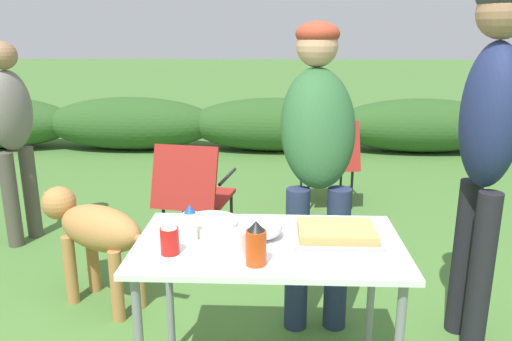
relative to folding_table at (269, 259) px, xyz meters
The scene contains 15 objects.
shrub_hedge 4.88m from the folding_table, 90.00° to the left, with size 14.40×0.90×0.72m.
folding_table is the anchor object (origin of this frame).
food_tray 0.30m from the folding_table, ahead, with size 0.36×0.27×0.06m.
plate_stack 0.31m from the folding_table, 151.83° to the left, with size 0.25×0.25×0.04m, color white.
mixing_bowl 0.13m from the folding_table, 131.69° to the left, with size 0.19×0.19×0.08m, color silver.
paper_cup_stack 0.22m from the folding_table, 130.71° to the right, with size 0.08×0.08×0.10m, color white.
hot_sauce_bottle 0.27m from the folding_table, 102.08° to the right, with size 0.08×0.08×0.17m.
ketchup_bottle 0.43m from the folding_table, 161.11° to the right, with size 0.07×0.07×0.14m.
mayo_bottle 0.36m from the folding_table, behind, with size 0.06×0.06×0.16m.
standing_person_with_beanie 0.79m from the folding_table, 69.90° to the left, with size 0.42×0.53×1.63m.
standing_person_in_dark_puffer 1.22m from the folding_table, 23.63° to the left, with size 0.28×0.37×1.80m.
standing_person_in_red_jacket 2.55m from the folding_table, 139.53° to the left, with size 0.36×0.42×1.52m.
dog 1.29m from the folding_table, 143.88° to the left, with size 0.85×0.54×0.68m.
camp_chair_green_behind_table 1.63m from the folding_table, 110.77° to the left, with size 0.56×0.66×0.83m.
camp_chair_near_hedge 2.61m from the folding_table, 78.66° to the left, with size 0.54×0.64×0.83m.
Camera 1 is at (0.03, -1.91, 1.57)m, focal length 35.00 mm.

